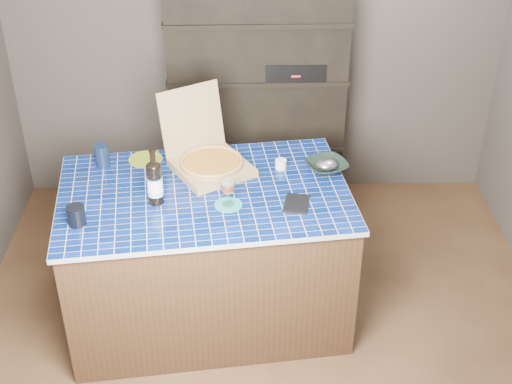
{
  "coord_description": "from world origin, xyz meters",
  "views": [
    {
      "loc": [
        -0.13,
        -3.03,
        3.0
      ],
      "look_at": [
        -0.05,
        0.0,
        1.06
      ],
      "focal_mm": 50.0,
      "sensor_mm": 36.0,
      "label": 1
    }
  ],
  "objects_px": {
    "mead_bottle": "(155,182)",
    "wine_glass": "(228,186)",
    "pizza_box": "(210,160)",
    "bowl": "(327,166)",
    "dvd_case": "(296,204)",
    "kitchen_island": "(207,254)"
  },
  "relations": [
    {
      "from": "mead_bottle",
      "to": "wine_glass",
      "type": "relative_size",
      "value": 1.9
    },
    {
      "from": "pizza_box",
      "to": "wine_glass",
      "type": "height_order",
      "value": "pizza_box"
    },
    {
      "from": "pizza_box",
      "to": "bowl",
      "type": "relative_size",
      "value": 2.62
    },
    {
      "from": "pizza_box",
      "to": "mead_bottle",
      "type": "relative_size",
      "value": 1.87
    },
    {
      "from": "mead_bottle",
      "to": "dvd_case",
      "type": "bearing_deg",
      "value": -3.38
    },
    {
      "from": "pizza_box",
      "to": "bowl",
      "type": "bearing_deg",
      "value": -32.76
    },
    {
      "from": "wine_glass",
      "to": "bowl",
      "type": "height_order",
      "value": "wine_glass"
    },
    {
      "from": "wine_glass",
      "to": "dvd_case",
      "type": "bearing_deg",
      "value": -0.77
    },
    {
      "from": "wine_glass",
      "to": "bowl",
      "type": "bearing_deg",
      "value": 31.64
    },
    {
      "from": "kitchen_island",
      "to": "mead_bottle",
      "type": "xyz_separation_m",
      "value": [
        -0.25,
        -0.1,
        0.57
      ]
    },
    {
      "from": "kitchen_island",
      "to": "bowl",
      "type": "xyz_separation_m",
      "value": [
        0.7,
        0.2,
        0.47
      ]
    },
    {
      "from": "mead_bottle",
      "to": "kitchen_island",
      "type": "bearing_deg",
      "value": 22.59
    },
    {
      "from": "kitchen_island",
      "to": "dvd_case",
      "type": "distance_m",
      "value": 0.69
    },
    {
      "from": "kitchen_island",
      "to": "dvd_case",
      "type": "xyz_separation_m",
      "value": [
        0.5,
        -0.15,
        0.44
      ]
    },
    {
      "from": "dvd_case",
      "to": "kitchen_island",
      "type": "bearing_deg",
      "value": 175.53
    },
    {
      "from": "pizza_box",
      "to": "wine_glass",
      "type": "bearing_deg",
      "value": -103.95
    },
    {
      "from": "mead_bottle",
      "to": "dvd_case",
      "type": "xyz_separation_m",
      "value": [
        0.75,
        -0.04,
        -0.12
      ]
    },
    {
      "from": "wine_glass",
      "to": "dvd_case",
      "type": "xyz_separation_m",
      "value": [
        0.37,
        -0.0,
        -0.12
      ]
    },
    {
      "from": "dvd_case",
      "to": "wine_glass",
      "type": "bearing_deg",
      "value": -168.64
    },
    {
      "from": "bowl",
      "to": "wine_glass",
      "type": "bearing_deg",
      "value": -148.36
    },
    {
      "from": "pizza_box",
      "to": "dvd_case",
      "type": "relative_size",
      "value": 3.43
    },
    {
      "from": "kitchen_island",
      "to": "dvd_case",
      "type": "height_order",
      "value": "dvd_case"
    }
  ]
}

